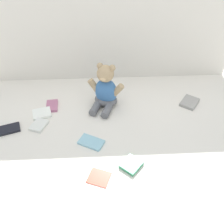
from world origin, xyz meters
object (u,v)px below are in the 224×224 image
teddy_bear (105,91)px  book_case_5 (131,165)px  book_case_6 (42,114)px  book_case_0 (189,102)px  book_case_7 (99,177)px  book_case_2 (91,142)px  book_case_1 (52,106)px  book_case_4 (39,125)px  book_case_3 (9,129)px

teddy_bear → book_case_5: 0.53m
book_case_5 → book_case_6: (-0.52, 0.42, -0.00)m
book_case_0 → book_case_6: size_ratio=1.17×
teddy_bear → book_case_0: size_ratio=2.25×
book_case_0 → book_case_7: book_case_0 is taller
teddy_bear → book_case_6: (-0.41, -0.09, -0.10)m
book_case_2 → book_case_5: (0.21, -0.17, 0.00)m
book_case_1 → book_case_7: bearing=-66.7°
book_case_1 → book_case_2: size_ratio=0.84×
book_case_0 → book_case_7: (-0.61, -0.55, -0.01)m
teddy_bear → book_case_0: 0.57m
book_case_2 → book_case_5: bearing=-101.1°
book_case_1 → book_case_2: 0.42m
book_case_0 → book_case_1: book_case_0 is taller
teddy_bear → book_case_1: size_ratio=2.54×
book_case_2 → book_case_4: size_ratio=1.33×
book_case_4 → book_case_3: bearing=-150.9°
book_case_2 → book_case_6: size_ratio=1.23×
book_case_5 → book_case_6: 0.67m
book_case_3 → book_case_6: 0.22m
teddy_bear → book_case_1: bearing=-157.4°
book_case_4 → book_case_5: size_ratio=1.04×
book_case_1 → book_case_6: bearing=-130.3°
teddy_bear → book_case_6: size_ratio=2.63×
book_case_2 → book_case_4: 0.35m
teddy_bear → book_case_6: bearing=-147.3°
book_case_2 → book_case_4: bearing=92.4°
teddy_bear → book_case_0: (0.56, -0.02, -0.10)m
book_case_7 → book_case_4: bearing=-115.5°
book_case_0 → book_case_7: bearing=79.1°
book_case_1 → book_case_4: book_case_4 is taller
book_case_0 → book_case_3: book_case_0 is taller
book_case_0 → book_case_4: (-0.97, -0.17, -0.00)m
book_case_5 → book_case_1: bearing=174.7°
book_case_4 → book_case_6: size_ratio=0.92×
teddy_bear → book_case_1: (-0.35, -0.01, -0.10)m
book_case_3 → book_case_5: size_ratio=1.30×
teddy_bear → book_case_7: teddy_bear is taller
book_case_2 → book_case_1: bearing=66.1°
book_case_3 → book_case_0: bearing=-98.7°
book_case_2 → book_case_7: 0.23m
book_case_1 → book_case_5: (0.47, -0.50, 0.00)m
teddy_bear → book_case_1: teddy_bear is taller
book_case_1 → book_case_7: book_case_1 is taller
book_case_1 → book_case_6: 0.09m
teddy_bear → book_case_5: bearing=-56.6°
book_case_7 → book_case_6: bearing=-122.5°
book_case_3 → book_case_5: 0.76m
book_case_6 → book_case_3: bearing=111.5°
teddy_bear → book_case_4: (-0.41, -0.19, -0.10)m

